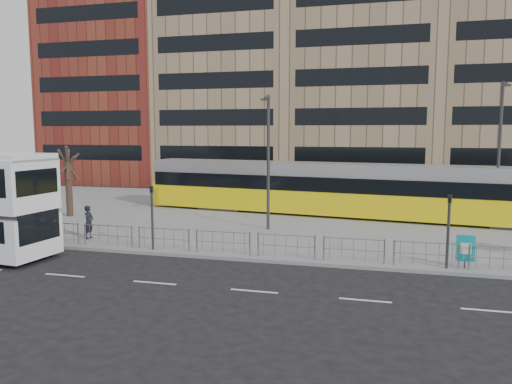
% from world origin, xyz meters
% --- Properties ---
extents(ground, '(120.00, 120.00, 0.00)m').
position_xyz_m(ground, '(0.00, 0.00, 0.00)').
color(ground, black).
rests_on(ground, ground).
extents(plaza, '(64.00, 24.00, 0.15)m').
position_xyz_m(plaza, '(0.00, 12.00, 0.07)').
color(plaza, gray).
rests_on(plaza, ground).
extents(kerb, '(64.00, 0.25, 0.17)m').
position_xyz_m(kerb, '(0.00, 0.05, 0.07)').
color(kerb, gray).
rests_on(kerb, ground).
extents(building_row, '(70.40, 18.40, 31.20)m').
position_xyz_m(building_row, '(1.55, 34.27, 12.91)').
color(building_row, brown).
rests_on(building_row, ground).
extents(pedestrian_barrier, '(32.07, 0.07, 1.10)m').
position_xyz_m(pedestrian_barrier, '(2.00, 0.50, 0.98)').
color(pedestrian_barrier, gray).
rests_on(pedestrian_barrier, plaza).
extents(road_markings, '(62.00, 0.12, 0.01)m').
position_xyz_m(road_markings, '(1.00, -4.00, 0.01)').
color(road_markings, white).
rests_on(road_markings, ground).
extents(tram, '(30.27, 6.79, 3.55)m').
position_xyz_m(tram, '(4.71, 12.48, 1.93)').
color(tram, yellow).
rests_on(tram, plaza).
extents(ad_panel, '(0.75, 0.13, 1.41)m').
position_xyz_m(ad_panel, '(9.87, 0.71, 0.97)').
color(ad_panel, '#2D2D30').
rests_on(ad_panel, plaza).
extents(pedestrian, '(0.44, 0.65, 1.78)m').
position_xyz_m(pedestrian, '(-8.69, 1.90, 1.04)').
color(pedestrian, black).
rests_on(pedestrian, plaza).
extents(traffic_light_west, '(0.20, 0.23, 3.10)m').
position_xyz_m(traffic_light_west, '(-4.28, 0.50, 2.12)').
color(traffic_light_west, '#2D2D30').
rests_on(traffic_light_west, plaza).
extents(traffic_light_east, '(0.17, 0.20, 3.10)m').
position_xyz_m(traffic_light_east, '(9.14, 0.50, 2.12)').
color(traffic_light_east, '#2D2D30').
rests_on(traffic_light_east, plaza).
extents(lamp_post_west, '(0.45, 1.04, 7.74)m').
position_xyz_m(lamp_post_west, '(-0.02, 6.74, 4.39)').
color(lamp_post_west, '#2D2D30').
rests_on(lamp_post_west, plaza).
extents(lamp_post_east, '(0.45, 1.04, 8.58)m').
position_xyz_m(lamp_post_east, '(13.00, 10.95, 4.82)').
color(lamp_post_east, '#2D2D30').
rests_on(lamp_post_east, plaza).
extents(bare_tree, '(3.96, 3.96, 6.66)m').
position_xyz_m(bare_tree, '(-14.07, 7.90, 4.99)').
color(bare_tree, black).
rests_on(bare_tree, plaza).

